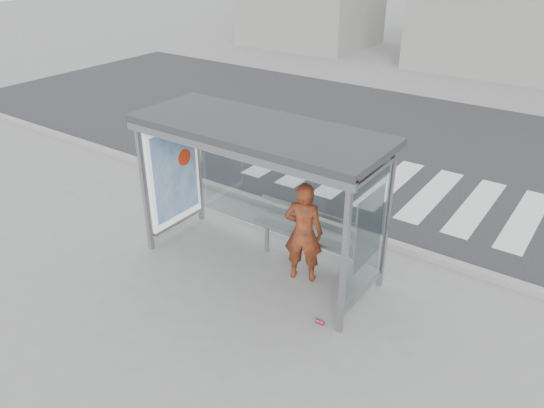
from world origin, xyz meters
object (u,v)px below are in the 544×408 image
Objects in this scene: bus_shelter at (242,157)px; person at (303,232)px; bench at (304,235)px; soda_can at (320,322)px.

person is at bearing 4.02° from bus_shelter.
bench is (-0.19, 0.35, -0.29)m from person.
soda_can is at bearing -21.10° from bus_shelter.
bench is 14.77× the size of soda_can.
bus_shelter reaches higher than bench.
soda_can is (2.06, -0.79, -1.95)m from bus_shelter.
person reaches higher than bench.
person reaches higher than soda_can.
soda_can is (1.07, -1.23, -0.57)m from bench.
bench is at bearing 131.03° from soda_can.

